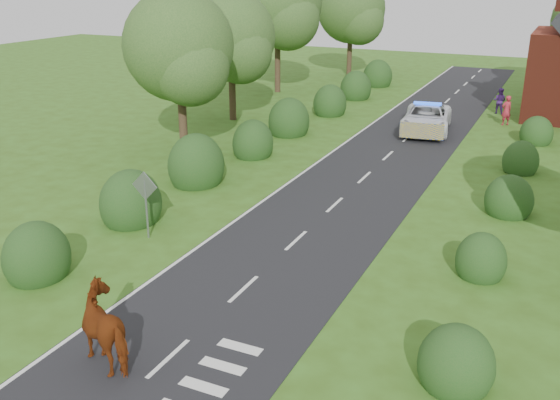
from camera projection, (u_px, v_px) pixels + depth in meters
The scene contains 14 objects.
ground at pixel (244, 290), 19.07m from camera, with size 120.00×120.00×0.00m, color #375817.
road at pixel (382, 161), 31.80m from camera, with size 6.00×70.00×0.02m, color black.
road_markings at pixel (339, 168), 30.67m from camera, with size 4.96×70.00×0.01m.
hedgerow_left at pixel (239, 148), 31.32m from camera, with size 2.75×50.41×3.00m.
hedgerow_right at pixel (512, 192), 25.78m from camera, with size 2.10×45.78×2.10m.
tree_left_a at pixel (182, 51), 31.15m from camera, with size 5.74×5.60×8.38m.
tree_left_b at pixel (233, 40), 38.64m from camera, with size 5.74×5.60×8.07m.
tree_left_c at pixel (280, 7), 47.16m from camera, with size 6.97×6.80×10.22m.
tree_left_d at pixel (353, 12), 55.00m from camera, with size 6.15×6.00×8.89m.
road_sign at pixel (145, 195), 22.18m from camera, with size 1.06×0.08×2.53m.
cow at pixel (112, 332), 15.33m from camera, with size 1.23×2.34×1.66m, color #5D310A.
police_van at pixel (426, 118), 37.31m from camera, with size 3.45×6.18×1.77m.
pedestrian_red at pixel (506, 110), 38.83m from camera, with size 0.68×0.45×1.86m, color #A82334.
pedestrian_purple at pixel (500, 101), 41.93m from camera, with size 0.85×0.66×1.74m, color #3E1D60.
Camera 1 is at (8.18, -14.85, 9.22)m, focal length 40.00 mm.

